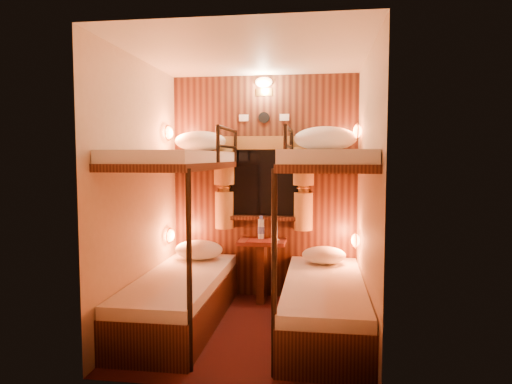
# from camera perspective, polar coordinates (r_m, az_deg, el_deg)

# --- Properties ---
(floor) EXTENTS (2.10, 2.10, 0.00)m
(floor) POSITION_cam_1_polar(r_m,az_deg,el_deg) (4.22, -0.80, -16.85)
(floor) COLOR #33120D
(floor) RESTS_ON ground
(ceiling) EXTENTS (2.10, 2.10, 0.00)m
(ceiling) POSITION_cam_1_polar(r_m,az_deg,el_deg) (4.03, -0.84, 16.90)
(ceiling) COLOR silver
(ceiling) RESTS_ON wall_back
(wall_back) EXTENTS (2.40, 0.00, 2.40)m
(wall_back) POSITION_cam_1_polar(r_m,az_deg,el_deg) (4.98, 1.04, 0.62)
(wall_back) COLOR #C6B293
(wall_back) RESTS_ON floor
(wall_front) EXTENTS (2.40, 0.00, 2.40)m
(wall_front) POSITION_cam_1_polar(r_m,az_deg,el_deg) (2.92, -4.00, -2.08)
(wall_front) COLOR #C6B293
(wall_front) RESTS_ON floor
(wall_left) EXTENTS (0.00, 2.40, 2.40)m
(wall_left) POSITION_cam_1_polar(r_m,az_deg,el_deg) (4.22, -14.38, -0.21)
(wall_left) COLOR #C6B293
(wall_left) RESTS_ON floor
(wall_right) EXTENTS (0.00, 2.40, 2.40)m
(wall_right) POSITION_cam_1_polar(r_m,az_deg,el_deg) (3.92, 13.78, -0.54)
(wall_right) COLOR #C6B293
(wall_right) RESTS_ON floor
(back_panel) EXTENTS (2.00, 0.03, 2.40)m
(back_panel) POSITION_cam_1_polar(r_m,az_deg,el_deg) (4.97, 1.02, 0.61)
(back_panel) COLOR black
(back_panel) RESTS_ON floor
(bunk_left) EXTENTS (0.72, 1.90, 1.82)m
(bunk_left) POSITION_cam_1_polar(r_m,az_deg,el_deg) (4.26, -9.42, -8.83)
(bunk_left) COLOR black
(bunk_left) RESTS_ON floor
(bunk_right) EXTENTS (0.72, 1.90, 1.82)m
(bunk_right) POSITION_cam_1_polar(r_m,az_deg,el_deg) (4.07, 8.51, -9.44)
(bunk_right) COLOR black
(bunk_right) RESTS_ON floor
(window) EXTENTS (1.00, 0.12, 0.79)m
(window) POSITION_cam_1_polar(r_m,az_deg,el_deg) (4.94, 0.97, 0.36)
(window) COLOR black
(window) RESTS_ON back_panel
(curtains) EXTENTS (1.10, 0.22, 1.00)m
(curtains) POSITION_cam_1_polar(r_m,az_deg,el_deg) (4.90, 0.92, 1.30)
(curtains) COLOR brown
(curtains) RESTS_ON back_panel
(back_fixtures) EXTENTS (0.54, 0.09, 0.48)m
(back_fixtures) POSITION_cam_1_polar(r_m,az_deg,el_deg) (4.97, 0.98, 12.69)
(back_fixtures) COLOR black
(back_fixtures) RESTS_ON back_panel
(reading_lamps) EXTENTS (2.00, 0.20, 1.25)m
(reading_lamps) POSITION_cam_1_polar(r_m,az_deg,el_deg) (4.63, 0.51, 0.83)
(reading_lamps) COLOR #FF6026
(reading_lamps) RESTS_ON wall_left
(table) EXTENTS (0.50, 0.34, 0.66)m
(table) POSITION_cam_1_polar(r_m,az_deg,el_deg) (4.90, 0.74, -8.73)
(table) COLOR maroon
(table) RESTS_ON floor
(bottle_left) EXTENTS (0.07, 0.07, 0.25)m
(bottle_left) POSITION_cam_1_polar(r_m,az_deg,el_deg) (4.90, 0.64, -4.64)
(bottle_left) COLOR #99BFE5
(bottle_left) RESTS_ON table
(bottle_right) EXTENTS (0.07, 0.07, 0.23)m
(bottle_right) POSITION_cam_1_polar(r_m,az_deg,el_deg) (4.87, 2.34, -4.82)
(bottle_right) COLOR #99BFE5
(bottle_right) RESTS_ON table
(sachet_a) EXTENTS (0.08, 0.07, 0.01)m
(sachet_a) POSITION_cam_1_polar(r_m,az_deg,el_deg) (4.87, 2.46, -5.96)
(sachet_a) COLOR silver
(sachet_a) RESTS_ON table
(sachet_b) EXTENTS (0.08, 0.07, 0.00)m
(sachet_b) POSITION_cam_1_polar(r_m,az_deg,el_deg) (4.82, 1.19, -6.08)
(sachet_b) COLOR silver
(sachet_b) RESTS_ON table
(pillow_lower_left) EXTENTS (0.51, 0.36, 0.20)m
(pillow_lower_left) POSITION_cam_1_polar(r_m,az_deg,el_deg) (4.86, -7.16, -7.17)
(pillow_lower_left) COLOR silver
(pillow_lower_left) RESTS_ON bunk_left
(pillow_lower_right) EXTENTS (0.44, 0.31, 0.17)m
(pillow_lower_right) POSITION_cam_1_polar(r_m,az_deg,el_deg) (4.68, 8.48, -7.81)
(pillow_lower_right) COLOR silver
(pillow_lower_right) RESTS_ON bunk_right
(pillow_upper_left) EXTENTS (0.54, 0.39, 0.21)m
(pillow_upper_left) POSITION_cam_1_polar(r_m,az_deg,el_deg) (4.86, -6.97, 6.32)
(pillow_upper_left) COLOR silver
(pillow_upper_left) RESTS_ON bunk_left
(pillow_upper_right) EXTENTS (0.62, 0.44, 0.24)m
(pillow_upper_right) POSITION_cam_1_polar(r_m,az_deg,el_deg) (4.62, 8.64, 6.61)
(pillow_upper_right) COLOR silver
(pillow_upper_right) RESTS_ON bunk_right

